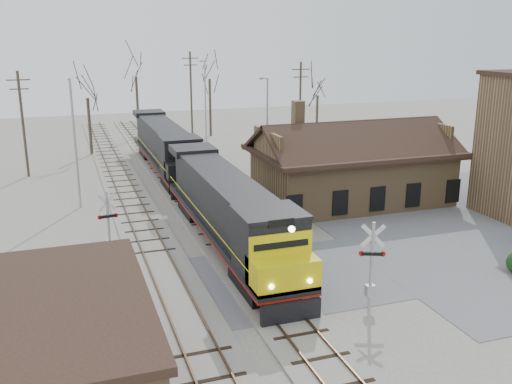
% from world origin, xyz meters
% --- Properties ---
extents(ground, '(140.00, 140.00, 0.00)m').
position_xyz_m(ground, '(0.00, 0.00, 0.00)').
color(ground, '#A39E93').
rests_on(ground, ground).
extents(road, '(60.00, 9.00, 0.03)m').
position_xyz_m(road, '(0.00, 0.00, 0.01)').
color(road, slate).
rests_on(road, ground).
extents(parking_lot, '(22.00, 26.00, 0.03)m').
position_xyz_m(parking_lot, '(18.00, 4.00, 0.02)').
color(parking_lot, slate).
rests_on(parking_lot, ground).
extents(track_main, '(3.40, 90.00, 0.24)m').
position_xyz_m(track_main, '(0.00, 15.00, 0.07)').
color(track_main, '#A39E93').
rests_on(track_main, ground).
extents(track_siding, '(3.40, 90.00, 0.24)m').
position_xyz_m(track_siding, '(-4.50, 15.00, 0.07)').
color(track_siding, '#A39E93').
rests_on(track_siding, ground).
extents(depot, '(15.20, 9.31, 7.90)m').
position_xyz_m(depot, '(11.99, 12.00, 2.41)').
color(depot, '#8F704A').
rests_on(depot, ground).
extents(locomotive_lead, '(3.14, 21.00, 4.66)m').
position_xyz_m(locomotive_lead, '(0.00, 5.07, 2.45)').
color(locomotive_lead, black).
rests_on(locomotive_lead, ground).
extents(locomotive_trailing, '(3.14, 21.00, 4.42)m').
position_xyz_m(locomotive_trailing, '(0.00, 26.35, 2.45)').
color(locomotive_trailing, black).
rests_on(locomotive_trailing, ground).
extents(crossbuck_near, '(1.20, 0.55, 4.43)m').
position_xyz_m(crossbuck_near, '(4.12, -4.67, 2.05)').
color(crossbuck_near, '#A5A8AD').
rests_on(crossbuck_near, ground).
extents(crossbuck_far, '(1.19, 0.31, 4.16)m').
position_xyz_m(crossbuck_far, '(-7.08, 5.73, 1.95)').
color(crossbuck_far, '#A5A8AD').
rests_on(crossbuck_far, ground).
extents(streetlight_a, '(0.25, 2.04, 9.73)m').
position_xyz_m(streetlight_a, '(-8.30, 17.37, 5.41)').
color(streetlight_a, '#A5A8AD').
rests_on(streetlight_a, ground).
extents(streetlight_b, '(0.25, 2.04, 9.18)m').
position_xyz_m(streetlight_b, '(7.81, 19.92, 5.13)').
color(streetlight_b, '#A5A8AD').
rests_on(streetlight_b, ground).
extents(streetlight_c, '(0.25, 2.04, 9.86)m').
position_xyz_m(streetlight_c, '(6.87, 38.10, 5.47)').
color(streetlight_c, '#A5A8AD').
rests_on(streetlight_c, ground).
extents(utility_pole_a, '(2.00, 0.24, 9.63)m').
position_xyz_m(utility_pole_a, '(-12.41, 28.94, 5.04)').
color(utility_pole_a, '#382D23').
rests_on(utility_pole_a, ground).
extents(utility_pole_b, '(2.00, 0.24, 10.73)m').
position_xyz_m(utility_pole_b, '(6.14, 42.11, 5.60)').
color(utility_pole_b, '#382D23').
rests_on(utility_pole_b, ground).
extents(utility_pole_c, '(2.00, 0.24, 9.93)m').
position_xyz_m(utility_pole_c, '(15.42, 30.25, 5.19)').
color(utility_pole_c, '#382D23').
rests_on(utility_pole_c, ground).
extents(tree_b, '(4.10, 4.10, 10.03)m').
position_xyz_m(tree_b, '(-6.22, 37.35, 7.14)').
color(tree_b, '#382D23').
rests_on(tree_b, ground).
extents(tree_c, '(5.07, 5.07, 12.42)m').
position_xyz_m(tree_c, '(0.27, 47.12, 8.85)').
color(tree_c, '#382D23').
rests_on(tree_c, ground).
extents(tree_d, '(4.84, 4.84, 11.86)m').
position_xyz_m(tree_d, '(9.11, 44.51, 8.45)').
color(tree_d, '#382D23').
rests_on(tree_d, ground).
extents(tree_e, '(3.73, 3.73, 9.13)m').
position_xyz_m(tree_e, '(20.38, 36.46, 6.49)').
color(tree_e, '#382D23').
rests_on(tree_e, ground).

